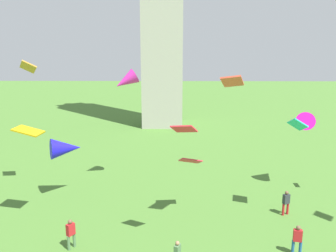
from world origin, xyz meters
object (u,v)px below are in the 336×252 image
at_px(person_1, 71,232).
at_px(person_3, 286,201).
at_px(person_5, 297,238).
at_px(kite_flying_6, 298,125).
at_px(kite_flying_11, 232,81).
at_px(kite_flying_1, 190,161).
at_px(kite_flying_4, 28,131).
at_px(kite_flying_0, 66,148).
at_px(kite_flying_10, 126,81).
at_px(kite_flying_2, 305,125).
at_px(kite_flying_8, 184,129).
at_px(kite_flying_9, 28,67).

height_order(person_1, person_3, person_1).
bearing_deg(person_5, person_3, -89.40).
xyz_separation_m(person_5, kite_flying_6, (1.12, 4.47, 5.44)).
height_order(person_3, person_5, person_5).
xyz_separation_m(person_1, kite_flying_11, (9.09, 1.64, 8.41)).
relative_size(kite_flying_1, kite_flying_6, 1.07).
distance_m(person_5, kite_flying_4, 17.12).
xyz_separation_m(kite_flying_0, kite_flying_10, (4.37, 2.21, 4.87)).
height_order(kite_flying_1, kite_flying_2, kite_flying_2).
bearing_deg(kite_flying_8, person_1, -153.67).
xyz_separation_m(kite_flying_2, kite_flying_10, (-14.32, -0.11, 3.52)).
bearing_deg(kite_flying_8, kite_flying_11, 59.17).
height_order(kite_flying_0, kite_flying_6, kite_flying_6).
xyz_separation_m(person_5, kite_flying_4, (-15.93, 3.48, 5.20)).
xyz_separation_m(kite_flying_8, kite_flying_10, (-4.31, 9.45, 1.63)).
bearing_deg(kite_flying_4, kite_flying_10, -121.97).
bearing_deg(kite_flying_8, kite_flying_2, 70.65).
height_order(kite_flying_6, kite_flying_9, kite_flying_9).
distance_m(kite_flying_8, kite_flying_9, 13.97).
xyz_separation_m(person_1, kite_flying_10, (2.07, 9.38, 7.72)).
height_order(kite_flying_0, kite_flying_2, kite_flying_2).
distance_m(person_5, kite_flying_0, 17.03).
bearing_deg(kite_flying_0, person_3, -126.80).
height_order(person_3, kite_flying_6, kite_flying_6).
bearing_deg(kite_flying_8, kite_flying_10, 141.48).
distance_m(kite_flying_2, kite_flying_11, 11.52).
xyz_separation_m(kite_flying_0, kite_flying_2, (18.69, 2.32, 1.35)).
relative_size(person_3, kite_flying_0, 0.64).
bearing_deg(kite_flying_10, kite_flying_6, 47.23).
xyz_separation_m(person_5, kite_flying_9, (-17.55, 8.14, 8.89)).
xyz_separation_m(person_1, kite_flying_2, (16.39, 9.48, 4.19)).
height_order(kite_flying_4, kite_flying_8, kite_flying_8).
height_order(kite_flying_1, kite_flying_9, kite_flying_9).
distance_m(person_3, kite_flying_2, 7.25).
bearing_deg(kite_flying_11, kite_flying_2, 155.71).
bearing_deg(kite_flying_8, kite_flying_4, -171.12).
distance_m(kite_flying_4, kite_flying_9, 6.16).
bearing_deg(kite_flying_0, kite_flying_2, -109.49).
relative_size(person_5, kite_flying_11, 1.01).
bearing_deg(kite_flying_6, person_1, 104.99).
relative_size(kite_flying_2, kite_flying_10, 1.22).
relative_size(kite_flying_6, kite_flying_11, 0.87).
height_order(person_5, kite_flying_10, kite_flying_10).
bearing_deg(person_5, person_1, 9.33).
xyz_separation_m(person_3, kite_flying_1, (-6.58, 0.24, 2.81)).
bearing_deg(kite_flying_4, kite_flying_2, -153.76).
relative_size(person_1, kite_flying_11, 1.02).
height_order(kite_flying_9, kite_flying_10, kite_flying_9).
bearing_deg(kite_flying_11, kite_flying_0, -97.25).
xyz_separation_m(kite_flying_8, kite_flying_11, (2.72, 1.71, 2.33)).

